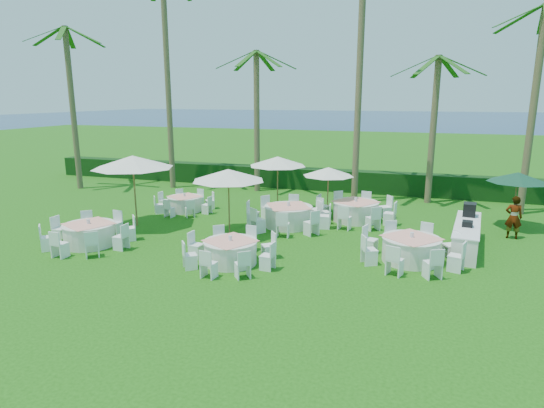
# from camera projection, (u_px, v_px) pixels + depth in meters

# --- Properties ---
(ground) EXTENTS (120.00, 120.00, 0.00)m
(ground) POSITION_uv_depth(u_px,v_px,m) (222.00, 253.00, 15.78)
(ground) COLOR #194E0D
(ground) RESTS_ON ground
(hedge) EXTENTS (34.00, 1.00, 1.20)m
(hedge) POSITION_uv_depth(u_px,v_px,m) (306.00, 178.00, 26.75)
(hedge) COLOR black
(hedge) RESTS_ON ground
(ocean) EXTENTS (260.00, 260.00, 0.00)m
(ocean) POSITION_uv_depth(u_px,v_px,m) (395.00, 120.00, 110.17)
(ocean) COLOR #081D54
(ocean) RESTS_ON ground
(banquet_table_a) EXTENTS (3.23, 3.23, 0.97)m
(banquet_table_a) POSITION_uv_depth(u_px,v_px,m) (89.00, 234.00, 16.50)
(banquet_table_a) COLOR silver
(banquet_table_a) RESTS_ON ground
(banquet_table_b) EXTENTS (3.07, 3.07, 0.93)m
(banquet_table_b) POSITION_uv_depth(u_px,v_px,m) (231.00, 251.00, 14.68)
(banquet_table_b) COLOR silver
(banquet_table_b) RESTS_ON ground
(banquet_table_c) EXTENTS (3.27, 3.27, 1.00)m
(banquet_table_c) POSITION_uv_depth(u_px,v_px,m) (411.00, 249.00, 14.83)
(banquet_table_c) COLOR silver
(banquet_table_c) RESTS_ON ground
(banquet_table_d) EXTENTS (2.83, 2.83, 0.87)m
(banquet_table_d) POSITION_uv_depth(u_px,v_px,m) (185.00, 203.00, 21.48)
(banquet_table_d) COLOR silver
(banquet_table_d) RESTS_ON ground
(banquet_table_e) EXTENTS (3.51, 3.51, 1.05)m
(banquet_table_e) POSITION_uv_depth(u_px,v_px,m) (288.00, 216.00, 18.90)
(banquet_table_e) COLOR silver
(banquet_table_e) RESTS_ON ground
(banquet_table_f) EXTENTS (3.48, 3.48, 1.04)m
(banquet_table_f) POSITION_uv_depth(u_px,v_px,m) (355.00, 211.00, 19.75)
(banquet_table_f) COLOR silver
(banquet_table_f) RESTS_ON ground
(umbrella_a) EXTENTS (3.31, 3.31, 2.96)m
(umbrella_a) POSITION_uv_depth(u_px,v_px,m) (133.00, 162.00, 18.49)
(umbrella_a) COLOR brown
(umbrella_a) RESTS_ON ground
(umbrella_b) EXTENTS (2.84, 2.84, 2.59)m
(umbrella_b) POSITION_uv_depth(u_px,v_px,m) (228.00, 175.00, 17.38)
(umbrella_b) COLOR brown
(umbrella_b) RESTS_ON ground
(umbrella_c) EXTENTS (2.71, 2.71, 2.56)m
(umbrella_c) POSITION_uv_depth(u_px,v_px,m) (278.00, 161.00, 21.28)
(umbrella_c) COLOR brown
(umbrella_c) RESTS_ON ground
(umbrella_d) EXTENTS (2.29, 2.29, 2.23)m
(umbrella_d) POSITION_uv_depth(u_px,v_px,m) (328.00, 172.00, 20.19)
(umbrella_d) COLOR brown
(umbrella_d) RESTS_ON ground
(umbrella_green) EXTENTS (2.34, 2.34, 2.33)m
(umbrella_green) POSITION_uv_depth(u_px,v_px,m) (518.00, 177.00, 18.28)
(umbrella_green) COLOR brown
(umbrella_green) RESTS_ON ground
(buffet_table) EXTENTS (1.30, 4.05, 1.41)m
(buffet_table) POSITION_uv_depth(u_px,v_px,m) (466.00, 235.00, 16.12)
(buffet_table) COLOR silver
(buffet_table) RESTS_ON ground
(staff_person) EXTENTS (0.62, 0.42, 1.66)m
(staff_person) POSITION_uv_depth(u_px,v_px,m) (514.00, 217.00, 17.20)
(staff_person) COLOR gray
(staff_person) RESTS_ON ground
(palm_a) EXTENTS (4.29, 4.35, 11.76)m
(palm_a) POSITION_uv_depth(u_px,v_px,m) (168.00, 77.00, 25.77)
(palm_a) COLOR brown
(palm_a) RESTS_ON ground
(palm_b) EXTENTS (4.14, 4.40, 7.76)m
(palm_b) POSITION_uv_depth(u_px,v_px,m) (257.00, 115.00, 25.28)
(palm_b) COLOR brown
(palm_b) RESTS_ON ground
(palm_c) EXTENTS (4.25, 4.37, 11.79)m
(palm_c) POSITION_uv_depth(u_px,v_px,m) (359.00, 73.00, 21.83)
(palm_c) COLOR brown
(palm_c) RESTS_ON ground
(palm_d) EXTENTS (4.41, 4.06, 7.25)m
(palm_d) POSITION_uv_depth(u_px,v_px,m) (434.00, 122.00, 22.37)
(palm_d) COLOR brown
(palm_d) RESTS_ON ground
(palm_e) EXTENTS (4.18, 4.39, 9.12)m
(palm_e) POSITION_uv_depth(u_px,v_px,m) (534.00, 103.00, 19.90)
(palm_e) COLOR brown
(palm_e) RESTS_ON ground
(palm_f) EXTENTS (4.40, 3.99, 9.10)m
(palm_f) POSITION_uv_depth(u_px,v_px,m) (72.00, 102.00, 25.82)
(palm_f) COLOR brown
(palm_f) RESTS_ON ground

